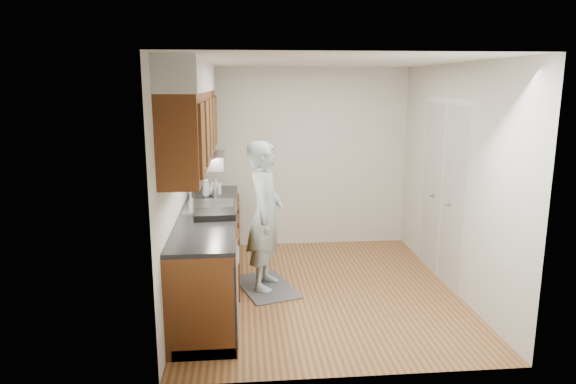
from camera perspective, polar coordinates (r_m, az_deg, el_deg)
The scene contains 15 objects.
floor at distance 5.89m, azimuth 3.42°, elevation -10.83°, with size 3.50×3.50×0.00m, color olive.
ceiling at distance 5.43m, azimuth 3.76°, elevation 14.28°, with size 3.50×3.50×0.00m, color white.
wall_left at distance 5.50m, azimuth -12.06°, elevation 0.92°, with size 0.02×3.50×2.50m, color silver.
wall_right at distance 5.94m, azimuth 18.04°, elevation 1.41°, with size 0.02×3.50×2.50m, color silver.
wall_back at distance 7.23m, azimuth 1.46°, elevation 3.79°, with size 3.00×0.02×2.50m, color silver.
counter at distance 5.66m, azimuth -8.69°, elevation -6.59°, with size 0.64×2.80×1.30m.
upper_cabinets at distance 5.44m, azimuth -10.55°, elevation 8.30°, with size 0.47×2.80×1.21m.
closet_door at distance 6.25m, azimuth 16.73°, elevation -0.11°, with size 0.02×1.22×2.05m, color silver.
floor_mat at distance 5.95m, azimuth -2.46°, elevation -10.46°, with size 0.54×0.91×0.02m, color slate.
person at distance 5.66m, azimuth -2.54°, elevation -1.55°, with size 0.66×0.44×1.88m, color #9FBCC1.
soap_bottle_a at distance 6.29m, azimuth -9.10°, elevation 0.66°, with size 0.09×0.09×0.24m, color white.
soap_bottle_b at distance 6.35m, azimuth -8.04°, elevation 0.67°, with size 0.10×0.10×0.21m, color white.
soap_bottle_c at distance 6.34m, azimuth -8.47°, elevation 0.48°, with size 0.14×0.14×0.18m, color white.
steel_can at distance 6.24m, azimuth -8.08°, elevation 0.07°, with size 0.07×0.07×0.13m, color #A5A5AA.
dish_rack at distance 5.28m, azimuth -8.13°, elevation -2.48°, with size 0.41×0.35×0.06m, color black.
Camera 1 is at (-0.84, -5.36, 2.28)m, focal length 32.00 mm.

